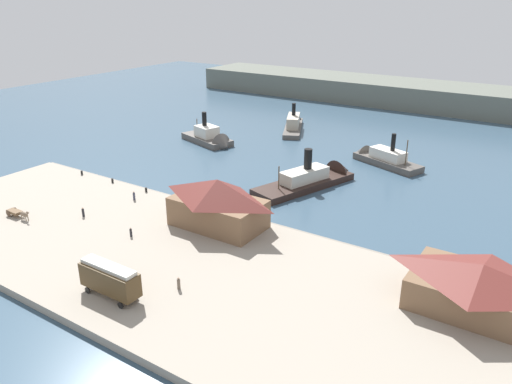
% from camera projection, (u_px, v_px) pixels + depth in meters
% --- Properties ---
extents(ground_plane, '(320.00, 320.00, 0.00)m').
position_uv_depth(ground_plane, '(259.00, 215.00, 90.19)').
color(ground_plane, '#385166').
extents(quay_promenade, '(110.00, 36.00, 1.20)m').
position_uv_depth(quay_promenade, '(178.00, 263.00, 72.87)').
color(quay_promenade, '#9E9384').
rests_on(quay_promenade, ground).
extents(seawall_edge, '(110.00, 0.80, 1.00)m').
position_uv_depth(seawall_edge, '(248.00, 220.00, 87.21)').
color(seawall_edge, gray).
rests_on(seawall_edge, ground).
extents(ferry_shed_customs_shed, '(15.42, 9.10, 8.27)m').
position_uv_depth(ferry_shed_customs_shed, '(218.00, 203.00, 81.72)').
color(ferry_shed_customs_shed, brown).
rests_on(ferry_shed_customs_shed, quay_promenade).
extents(ferry_shed_central_terminal, '(16.23, 10.85, 6.20)m').
position_uv_depth(ferry_shed_central_terminal, '(480.00, 287.00, 60.25)').
color(ferry_shed_central_terminal, brown).
rests_on(ferry_shed_central_terminal, quay_promenade).
extents(street_tram, '(8.71, 2.77, 4.53)m').
position_uv_depth(street_tram, '(110.00, 278.00, 63.02)').
color(street_tram, '#4C381E').
rests_on(street_tram, quay_promenade).
extents(horse_cart, '(5.75, 1.51, 1.87)m').
position_uv_depth(horse_cart, '(18.00, 213.00, 85.97)').
color(horse_cart, brown).
rests_on(horse_cart, quay_promenade).
extents(pedestrian_near_east_shed, '(0.39, 0.39, 1.56)m').
position_uv_depth(pedestrian_near_east_shed, '(131.00, 232.00, 79.38)').
color(pedestrian_near_east_shed, '#232328').
rests_on(pedestrian_near_east_shed, quay_promenade).
extents(pedestrian_by_tram, '(0.42, 0.42, 1.71)m').
position_uv_depth(pedestrian_by_tram, '(83.00, 212.00, 86.47)').
color(pedestrian_by_tram, '#232328').
rests_on(pedestrian_by_tram, quay_promenade).
extents(pedestrian_near_west_shed, '(0.43, 0.43, 1.72)m').
position_uv_depth(pedestrian_near_west_shed, '(134.00, 196.00, 93.43)').
color(pedestrian_near_west_shed, '#33384C').
rests_on(pedestrian_near_west_shed, quay_promenade).
extents(pedestrian_walking_east, '(0.44, 0.44, 1.76)m').
position_uv_depth(pedestrian_walking_east, '(179.00, 284.00, 65.20)').
color(pedestrian_walking_east, '#6B5B4C').
rests_on(pedestrian_walking_east, quay_promenade).
extents(mooring_post_center_west, '(0.44, 0.44, 0.90)m').
position_uv_depth(mooring_post_center_west, '(82.00, 173.00, 106.60)').
color(mooring_post_center_west, black).
rests_on(mooring_post_center_west, quay_promenade).
extents(mooring_post_east, '(0.44, 0.44, 0.90)m').
position_uv_depth(mooring_post_east, '(146.00, 190.00, 97.35)').
color(mooring_post_east, black).
rests_on(mooring_post_east, quay_promenade).
extents(mooring_post_center_east, '(0.44, 0.44, 0.90)m').
position_uv_depth(mooring_post_center_east, '(112.00, 180.00, 102.16)').
color(mooring_post_center_east, black).
rests_on(mooring_post_center_east, quay_promenade).
extents(ferry_approaching_east, '(18.09, 11.09, 10.28)m').
position_uv_depth(ferry_approaching_east, '(212.00, 139.00, 132.21)').
color(ferry_approaching_east, '#514C47').
rests_on(ferry_approaching_east, ground).
extents(ferry_departing_north, '(19.01, 11.43, 9.51)m').
position_uv_depth(ferry_departing_north, '(381.00, 158.00, 117.29)').
color(ferry_departing_north, '#514C47').
rests_on(ferry_departing_north, ground).
extents(ferry_near_quay, '(13.72, 22.27, 9.35)m').
position_uv_depth(ferry_near_quay, '(294.00, 124.00, 147.39)').
color(ferry_near_quay, '#514C47').
rests_on(ferry_near_quay, ground).
extents(ferry_moored_west, '(14.07, 26.14, 10.50)m').
position_uv_depth(ferry_moored_west, '(317.00, 178.00, 104.82)').
color(ferry_moored_west, black).
rests_on(ferry_moored_west, ground).
extents(far_headland, '(180.00, 24.00, 8.00)m').
position_uv_depth(far_headland, '(429.00, 96.00, 174.19)').
color(far_headland, '#60665B').
rests_on(far_headland, ground).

